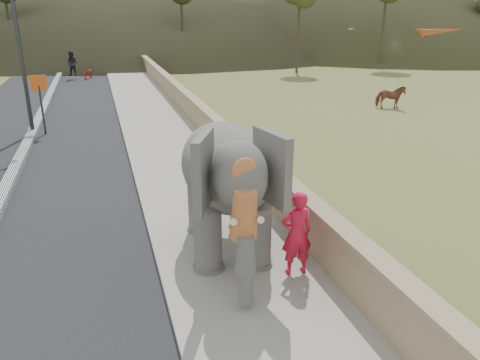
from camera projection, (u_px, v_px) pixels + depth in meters
name	position (u px, v px, depth m)	size (l,w,h in m)	color
ground	(247.00, 288.00, 8.59)	(160.00, 160.00, 0.00)	olive
road	(23.00, 156.00, 16.22)	(7.00, 120.00, 0.03)	black
median	(23.00, 154.00, 16.19)	(0.35, 120.00, 0.22)	black
walkway	(167.00, 144.00, 17.55)	(3.00, 120.00, 0.15)	#9E9687
parapet	(209.00, 128.00, 17.84)	(0.30, 120.00, 1.10)	tan
lamppost	(22.00, 8.00, 17.53)	(1.76, 0.36, 8.00)	#313136
signboard	(40.00, 95.00, 18.50)	(0.60, 0.08, 2.40)	#2D2D33
cow	(390.00, 97.00, 23.85)	(0.65, 1.42, 1.20)	brown
distant_car	(285.00, 54.00, 45.66)	(1.70, 4.23, 1.44)	#BBBCC3
bus_white	(397.00, 44.00, 46.89)	(2.50, 11.00, 3.10)	beige
bus_orange	(464.00, 45.00, 44.89)	(2.50, 11.00, 3.10)	#C35522
elephant_and_man	(227.00, 185.00, 9.34)	(2.43, 4.00, 2.75)	slate
motorcyclist	(80.00, 68.00, 33.80)	(2.08, 1.77, 2.01)	maroon
trees	(139.00, 21.00, 32.86)	(47.85, 42.73, 9.44)	#473828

